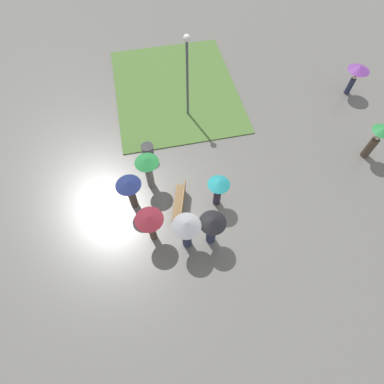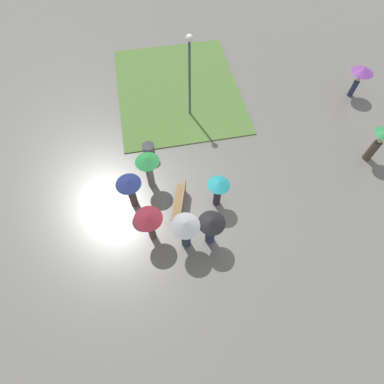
{
  "view_description": "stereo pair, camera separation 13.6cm",
  "coord_description": "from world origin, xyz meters",
  "views": [
    {
      "loc": [
        6.27,
        -1.76,
        11.8
      ],
      "look_at": [
        -0.34,
        -0.35,
        0.72
      ],
      "focal_mm": 28.0,
      "sensor_mm": 36.0,
      "label": 1
    },
    {
      "loc": [
        6.3,
        -1.63,
        11.8
      ],
      "look_at": [
        -0.34,
        -0.35,
        0.72
      ],
      "focal_mm": 28.0,
      "sensor_mm": 36.0,
      "label": 2
    }
  ],
  "objects": [
    {
      "name": "ground_plane",
      "position": [
        0.0,
        0.0,
        0.0
      ],
      "size": [
        90.0,
        90.0,
        0.0
      ],
      "primitive_type": "plane",
      "color": "#66635E"
    },
    {
      "name": "crowd_person_grey",
      "position": [
        1.66,
        -0.98,
        1.46
      ],
      "size": [
        1.11,
        1.11,
        2.01
      ],
      "rotation": [
        0.0,
        0.0,
        4.92
      ],
      "color": "#282D47",
      "rests_on": "ground_plane"
    },
    {
      "name": "park_bench",
      "position": [
        -0.08,
        -0.91,
        0.47
      ],
      "size": [
        1.9,
        0.96,
        0.9
      ],
      "rotation": [
        0.0,
        0.0,
        -0.3
      ],
      "color": "brown",
      "rests_on": "ground_plane"
    },
    {
      "name": "lone_walker_far_path",
      "position": [
        -1.08,
        8.6,
        1.24
      ],
      "size": [
        0.93,
        0.93,
        1.94
      ],
      "rotation": [
        0.0,
        0.0,
        2.61
      ],
      "color": "#47382D",
      "rests_on": "ground_plane"
    },
    {
      "name": "crowd_person_maroon",
      "position": [
        1.09,
        -2.3,
        1.47
      ],
      "size": [
        1.11,
        1.11,
        1.91
      ],
      "rotation": [
        0.0,
        0.0,
        2.38
      ],
      "color": "#47382D",
      "rests_on": "ground_plane"
    },
    {
      "name": "trash_bin",
      "position": [
        -3.18,
        -1.92,
        0.43
      ],
      "size": [
        0.6,
        0.6,
        0.85
      ],
      "color": "#4C4C51",
      "rests_on": "ground_plane"
    },
    {
      "name": "crowd_person_teal",
      "position": [
        0.01,
        0.7,
        1.29
      ],
      "size": [
        0.93,
        0.93,
        1.78
      ],
      "rotation": [
        0.0,
        0.0,
        3.73
      ],
      "color": "#2D2333",
      "rests_on": "ground_plane"
    },
    {
      "name": "lawn_patch_near",
      "position": [
        -7.84,
        0.27,
        0.03
      ],
      "size": [
        8.5,
        6.89,
        0.06
      ],
      "color": "#4C7033",
      "rests_on": "ground_plane"
    },
    {
      "name": "crowd_person_green",
      "position": [
        -1.55,
        -2.03,
        1.46
      ],
      "size": [
        1.04,
        1.04,
        2.0
      ],
      "rotation": [
        0.0,
        0.0,
        2.5
      ],
      "color": "slate",
      "rests_on": "ground_plane"
    },
    {
      "name": "lamp_post",
      "position": [
        -5.72,
        0.58,
        2.89
      ],
      "size": [
        0.32,
        0.32,
        4.52
      ],
      "color": "#474C51",
      "rests_on": "ground_plane"
    },
    {
      "name": "lone_walker_mid_plaza",
      "position": [
        -5.47,
        9.89,
        1.41
      ],
      "size": [
        1.16,
        1.16,
        1.78
      ],
      "rotation": [
        0.0,
        0.0,
        5.78
      ],
      "color": "#282D47",
      "rests_on": "ground_plane"
    },
    {
      "name": "crowd_person_black",
      "position": [
        1.69,
        0.01,
        1.25
      ],
      "size": [
        1.06,
        1.06,
        1.85
      ],
      "rotation": [
        0.0,
        0.0,
        4.76
      ],
      "color": "#282D47",
      "rests_on": "ground_plane"
    },
    {
      "name": "crowd_person_navy",
      "position": [
        -0.64,
        -2.91,
        1.35
      ],
      "size": [
        1.05,
        1.05,
        1.87
      ],
      "rotation": [
        0.0,
        0.0,
        1.66
      ],
      "color": "#47382D",
      "rests_on": "ground_plane"
    }
  ]
}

